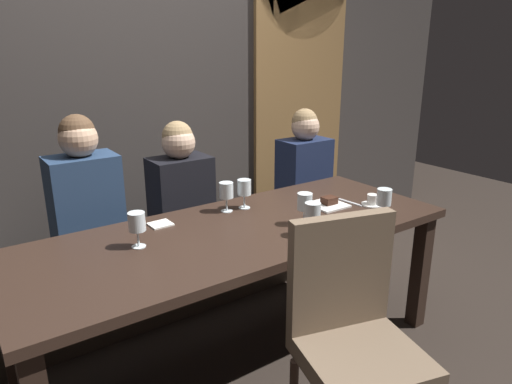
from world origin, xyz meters
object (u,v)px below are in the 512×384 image
object	(u,v)px
banquette_bench	(180,269)
diner_far_end	(304,162)
dining_table	(239,245)
wine_glass_end_left	(137,223)
wine_glass_near_right	(226,191)
chair_near_side	(352,326)
diner_redhead	(85,195)
diner_bearded	(181,184)
fork_on_table	(350,202)
wine_glass_center_back	(305,202)
dessert_plate	(328,203)
wine_glass_end_right	(244,189)
wine_glass_far_left	(384,198)
wine_glass_center_front	(313,212)
espresso_cup	(372,201)

from	to	relation	value
banquette_bench	diner_far_end	world-z (taller)	diner_far_end
dining_table	wine_glass_end_left	world-z (taller)	wine_glass_end_left
diner_far_end	wine_glass_near_right	size ratio (longest dim) A/B	4.47
wine_glass_near_right	diner_far_end	bearing A→B (deg)	25.07
chair_near_side	diner_redhead	xyz separation A→B (m)	(-0.60, 1.41, 0.28)
diner_bearded	wine_glass_end_left	world-z (taller)	diner_bearded
diner_redhead	fork_on_table	bearing A→B (deg)	-29.39
wine_glass_near_right	wine_glass_end_left	bearing A→B (deg)	-163.26
banquette_bench	diner_bearded	world-z (taller)	diner_bearded
banquette_bench	wine_glass_near_right	bearing A→B (deg)	-79.28
chair_near_side	diner_redhead	size ratio (longest dim) A/B	1.20
diner_bearded	wine_glass_end_left	bearing A→B (deg)	-129.86
wine_glass_center_back	dessert_plate	distance (m)	0.35
wine_glass_center_back	dining_table	bearing A→B (deg)	155.58
dining_table	chair_near_side	xyz separation A→B (m)	(0.06, -0.72, -0.09)
diner_bearded	wine_glass_end_right	size ratio (longest dim) A/B	4.47
diner_redhead	fork_on_table	world-z (taller)	diner_redhead
wine_glass_near_right	banquette_bench	bearing A→B (deg)	100.72
banquette_bench	wine_glass_center_back	distance (m)	1.09
wine_glass_far_left	wine_glass_center_front	size ratio (longest dim) A/B	1.00
banquette_bench	diner_bearded	bearing A→B (deg)	-8.80
wine_glass_center_front	chair_near_side	bearing A→B (deg)	-112.15
banquette_bench	diner_redhead	world-z (taller)	diner_redhead
dessert_plate	dining_table	bearing A→B (deg)	179.98
diner_far_end	dessert_plate	distance (m)	0.80
banquette_bench	wine_glass_end_left	size ratio (longest dim) A/B	15.24
diner_far_end	wine_glass_end_left	world-z (taller)	diner_far_end
banquette_bench	wine_glass_far_left	xyz separation A→B (m)	(0.69, -1.02, 0.63)
wine_glass_end_right	wine_glass_near_right	world-z (taller)	same
wine_glass_far_left	wine_glass_end_left	world-z (taller)	same
diner_far_end	wine_glass_center_front	bearing A→B (deg)	-129.04
diner_far_end	espresso_cup	size ratio (longest dim) A/B	6.11
diner_far_end	wine_glass_far_left	bearing A→B (deg)	-108.06
banquette_bench	wine_glass_end_left	bearing A→B (deg)	-128.01
wine_glass_end_left	fork_on_table	world-z (taller)	wine_glass_end_left
diner_far_end	fork_on_table	world-z (taller)	diner_far_end
fork_on_table	wine_glass_center_front	bearing A→B (deg)	-160.89
diner_redhead	wine_glass_end_right	bearing A→B (deg)	-31.16
wine_glass_center_front	wine_glass_center_back	bearing A→B (deg)	63.67
diner_redhead	wine_glass_center_front	xyz separation A→B (m)	(0.78, -0.96, 0.02)
dining_table	wine_glass_far_left	bearing A→B (deg)	-24.83
wine_glass_center_back	diner_far_end	bearing A→B (deg)	49.24
wine_glass_end_right	espresso_cup	xyz separation A→B (m)	(0.62, -0.38, -0.09)
banquette_bench	wine_glass_end_right	world-z (taller)	wine_glass_end_right
diner_redhead	wine_glass_center_front	size ratio (longest dim) A/B	5.00
wine_glass_center_back	espresso_cup	distance (m)	0.52
espresso_cup	diner_far_end	bearing A→B (deg)	76.15
wine_glass_end_left	wine_glass_end_right	distance (m)	0.70
diner_redhead	diner_bearded	world-z (taller)	diner_redhead
diner_redhead	diner_far_end	xyz separation A→B (m)	(1.56, 0.00, -0.04)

